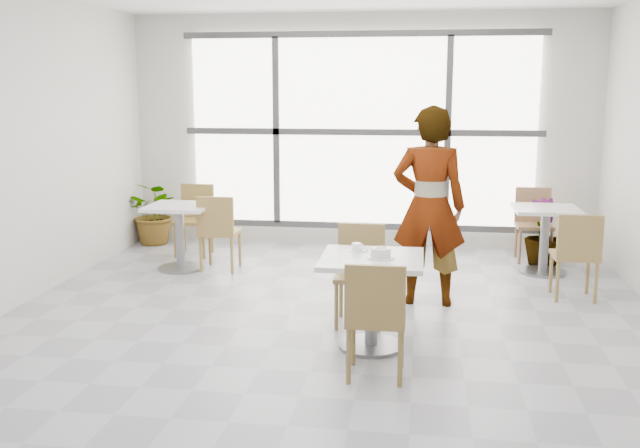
# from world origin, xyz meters

# --- Properties ---
(floor) EXTENTS (7.00, 7.00, 0.00)m
(floor) POSITION_xyz_m (0.00, 0.00, 0.00)
(floor) COLOR #9E9EA5
(floor) RESTS_ON ground
(wall_back) EXTENTS (6.00, 0.00, 6.00)m
(wall_back) POSITION_xyz_m (0.00, 3.50, 1.50)
(wall_back) COLOR silver
(wall_back) RESTS_ON ground
(wall_front) EXTENTS (6.00, 0.00, 6.00)m
(wall_front) POSITION_xyz_m (0.00, -3.50, 1.50)
(wall_front) COLOR silver
(wall_front) RESTS_ON ground
(window) EXTENTS (4.60, 0.07, 2.52)m
(window) POSITION_xyz_m (0.00, 3.44, 1.50)
(window) COLOR white
(window) RESTS_ON ground
(main_table) EXTENTS (0.80, 0.80, 0.75)m
(main_table) POSITION_xyz_m (0.41, -0.31, 0.52)
(main_table) COLOR silver
(main_table) RESTS_ON ground
(chair_near) EXTENTS (0.42, 0.42, 0.87)m
(chair_near) POSITION_xyz_m (0.49, -0.96, 0.50)
(chair_near) COLOR olive
(chair_near) RESTS_ON ground
(chair_far) EXTENTS (0.42, 0.42, 0.87)m
(chair_far) POSITION_xyz_m (0.27, 0.35, 0.50)
(chair_far) COLOR olive
(chair_far) RESTS_ON ground
(oatmeal_bowl) EXTENTS (0.21, 0.21, 0.09)m
(oatmeal_bowl) POSITION_xyz_m (0.48, -0.35, 0.79)
(oatmeal_bowl) COLOR silver
(oatmeal_bowl) RESTS_ON main_table
(coffee_cup) EXTENTS (0.16, 0.13, 0.07)m
(coffee_cup) POSITION_xyz_m (0.28, -0.13, 0.78)
(coffee_cup) COLOR white
(coffee_cup) RESTS_ON main_table
(person) EXTENTS (0.70, 0.46, 1.90)m
(person) POSITION_xyz_m (0.86, 0.98, 0.95)
(person) COLOR black
(person) RESTS_ON ground
(bg_table_left) EXTENTS (0.70, 0.70, 0.75)m
(bg_table_left) POSITION_xyz_m (-1.93, 1.92, 0.49)
(bg_table_left) COLOR white
(bg_table_left) RESTS_ON ground
(bg_table_right) EXTENTS (0.70, 0.70, 0.75)m
(bg_table_right) POSITION_xyz_m (2.17, 2.33, 0.49)
(bg_table_right) COLOR silver
(bg_table_right) RESTS_ON ground
(bg_chair_left_near) EXTENTS (0.42, 0.42, 0.87)m
(bg_chair_left_near) POSITION_xyz_m (-1.48, 1.92, 0.50)
(bg_chair_left_near) COLOR olive
(bg_chair_left_near) RESTS_ON ground
(bg_chair_left_far) EXTENTS (0.42, 0.42, 0.87)m
(bg_chair_left_far) POSITION_xyz_m (-2.00, 2.72, 0.50)
(bg_chair_left_far) COLOR olive
(bg_chair_left_far) RESTS_ON ground
(bg_chair_right_near) EXTENTS (0.42, 0.42, 0.87)m
(bg_chair_right_near) POSITION_xyz_m (2.30, 1.28, 0.50)
(bg_chair_right_near) COLOR olive
(bg_chair_right_near) RESTS_ON ground
(bg_chair_right_far) EXTENTS (0.42, 0.42, 0.87)m
(bg_chair_right_far) POSITION_xyz_m (2.14, 2.99, 0.50)
(bg_chair_right_far) COLOR #9C724E
(bg_chair_right_far) RESTS_ON ground
(plant_left) EXTENTS (0.92, 0.85, 0.84)m
(plant_left) POSITION_xyz_m (-2.70, 3.20, 0.42)
(plant_left) COLOR #407839
(plant_left) RESTS_ON ground
(plant_right) EXTENTS (0.45, 0.45, 0.78)m
(plant_right) POSITION_xyz_m (2.23, 2.71, 0.39)
(plant_right) COLOR #4D7F43
(plant_right) RESTS_ON ground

